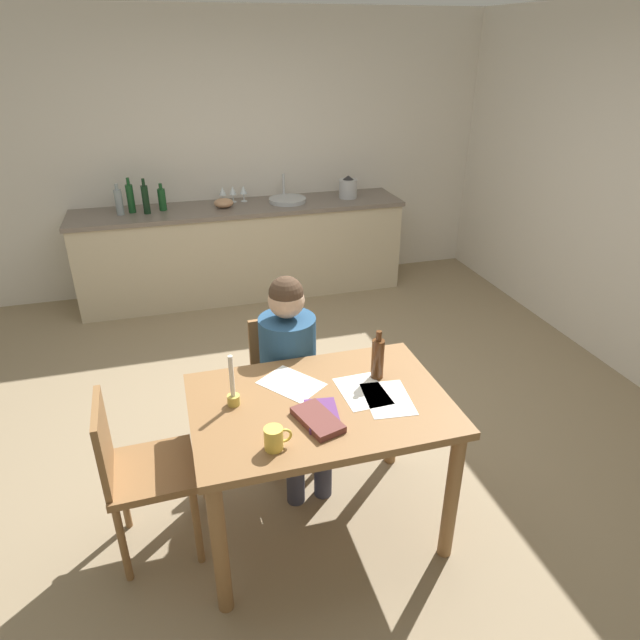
# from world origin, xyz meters

# --- Properties ---
(ground_plane) EXTENTS (5.20, 5.20, 0.04)m
(ground_plane) POSITION_xyz_m (0.00, 0.00, -0.02)
(ground_plane) COLOR #937F60
(wall_back) EXTENTS (5.20, 0.12, 2.60)m
(wall_back) POSITION_xyz_m (0.00, 2.60, 1.30)
(wall_back) COLOR silver
(wall_back) RESTS_ON ground
(kitchen_counter) EXTENTS (3.13, 0.64, 0.90)m
(kitchen_counter) POSITION_xyz_m (0.00, 2.24, 0.45)
(kitchen_counter) COLOR beige
(kitchen_counter) RESTS_ON ground
(dining_table) EXTENTS (1.22, 0.84, 0.79)m
(dining_table) POSITION_xyz_m (-0.11, -0.90, 0.66)
(dining_table) COLOR olive
(dining_table) RESTS_ON ground
(chair_at_table) EXTENTS (0.42, 0.42, 0.86)m
(chair_at_table) POSITION_xyz_m (-0.13, -0.24, 0.48)
(chair_at_table) COLOR olive
(chair_at_table) RESTS_ON ground
(person_seated) EXTENTS (0.34, 0.60, 1.19)m
(person_seated) POSITION_xyz_m (-0.13, -0.39, 0.68)
(person_seated) COLOR navy
(person_seated) RESTS_ON ground
(chair_side_empty) EXTENTS (0.41, 0.41, 0.89)m
(chair_side_empty) POSITION_xyz_m (-0.98, -0.81, 0.50)
(chair_side_empty) COLOR olive
(chair_side_empty) RESTS_ON ground
(coffee_mug) EXTENTS (0.12, 0.08, 0.10)m
(coffee_mug) POSITION_xyz_m (-0.38, -1.17, 0.84)
(coffee_mug) COLOR #F2CC4C
(coffee_mug) RESTS_ON dining_table
(candlestick) EXTENTS (0.06, 0.06, 0.26)m
(candlestick) POSITION_xyz_m (-0.50, -0.81, 0.86)
(candlestick) COLOR gold
(candlestick) RESTS_ON dining_table
(book_magazine) EXTENTS (0.17, 0.25, 0.03)m
(book_magazine) POSITION_xyz_m (-0.13, -1.02, 0.80)
(book_magazine) COLOR #60316D
(book_magazine) RESTS_ON dining_table
(book_cookery) EXTENTS (0.21, 0.29, 0.03)m
(book_cookery) POSITION_xyz_m (-0.16, -1.05, 0.80)
(book_cookery) COLOR brown
(book_cookery) RESTS_ON dining_table
(paper_letter) EXTENTS (0.35, 0.36, 0.00)m
(paper_letter) POSITION_xyz_m (-0.20, -0.71, 0.79)
(paper_letter) COLOR white
(paper_letter) RESTS_ON dining_table
(paper_bill) EXTENTS (0.22, 0.30, 0.00)m
(paper_bill) POSITION_xyz_m (0.12, -0.87, 0.79)
(paper_bill) COLOR white
(paper_bill) RESTS_ON dining_table
(paper_envelope) EXTENTS (0.24, 0.32, 0.00)m
(paper_envelope) POSITION_xyz_m (0.21, -0.97, 0.79)
(paper_envelope) COLOR white
(paper_envelope) RESTS_ON dining_table
(wine_bottle_on_table) EXTENTS (0.06, 0.06, 0.26)m
(wine_bottle_on_table) POSITION_xyz_m (0.23, -0.77, 0.90)
(wine_bottle_on_table) COLOR #593319
(wine_bottle_on_table) RESTS_ON dining_table
(sink_unit) EXTENTS (0.36, 0.36, 0.24)m
(sink_unit) POSITION_xyz_m (0.46, 2.24, 0.92)
(sink_unit) COLOR #B2B7BC
(sink_unit) RESTS_ON kitchen_counter
(bottle_oil) EXTENTS (0.07, 0.07, 0.28)m
(bottle_oil) POSITION_xyz_m (-1.08, 2.23, 1.02)
(bottle_oil) COLOR #8C999E
(bottle_oil) RESTS_ON kitchen_counter
(bottle_vinegar) EXTENTS (0.07, 0.07, 0.31)m
(bottle_vinegar) POSITION_xyz_m (-0.98, 2.28, 1.03)
(bottle_vinegar) COLOR #194C23
(bottle_vinegar) RESTS_ON kitchen_counter
(bottle_wine_red) EXTENTS (0.06, 0.06, 0.32)m
(bottle_wine_red) POSITION_xyz_m (-0.85, 2.20, 1.03)
(bottle_wine_red) COLOR black
(bottle_wine_red) RESTS_ON kitchen_counter
(bottle_sauce) EXTENTS (0.07, 0.07, 0.25)m
(bottle_sauce) POSITION_xyz_m (-0.71, 2.28, 1.01)
(bottle_sauce) COLOR #194C23
(bottle_sauce) RESTS_ON kitchen_counter
(mixing_bowl) EXTENTS (0.18, 0.18, 0.08)m
(mixing_bowl) POSITION_xyz_m (-0.15, 2.22, 0.94)
(mixing_bowl) COLOR tan
(mixing_bowl) RESTS_ON kitchen_counter
(stovetop_kettle) EXTENTS (0.18, 0.18, 0.22)m
(stovetop_kettle) POSITION_xyz_m (1.08, 2.24, 1.00)
(stovetop_kettle) COLOR #B7BABF
(stovetop_kettle) RESTS_ON kitchen_counter
(wine_glass_near_sink) EXTENTS (0.07, 0.07, 0.15)m
(wine_glass_near_sink) POSITION_xyz_m (0.06, 2.39, 1.01)
(wine_glass_near_sink) COLOR silver
(wine_glass_near_sink) RESTS_ON kitchen_counter
(wine_glass_by_kettle) EXTENTS (0.07, 0.07, 0.15)m
(wine_glass_by_kettle) POSITION_xyz_m (-0.04, 2.39, 1.01)
(wine_glass_by_kettle) COLOR silver
(wine_glass_by_kettle) RESTS_ON kitchen_counter
(wine_glass_back_left) EXTENTS (0.07, 0.07, 0.15)m
(wine_glass_back_left) POSITION_xyz_m (-0.14, 2.39, 1.01)
(wine_glass_back_left) COLOR silver
(wine_glass_back_left) RESTS_ON kitchen_counter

